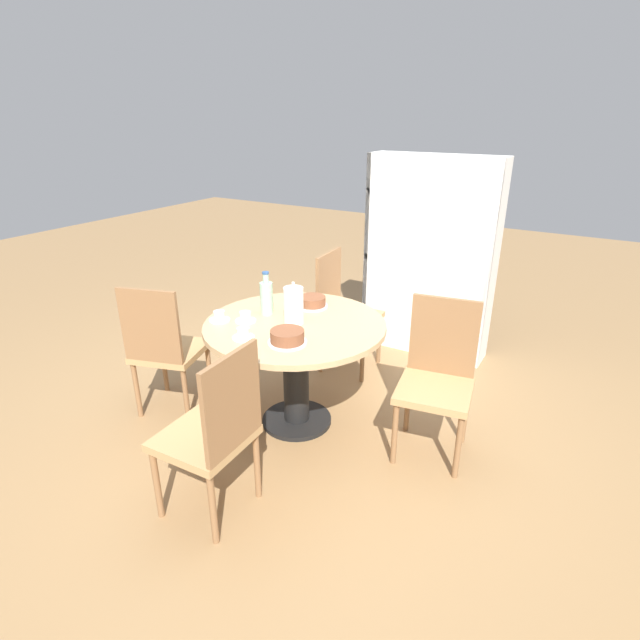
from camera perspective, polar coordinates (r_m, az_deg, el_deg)
ground_plane at (r=3.44m, az=-2.65°, el=-11.50°), size 14.00×14.00×0.00m
dining_table at (r=3.17m, az=-2.83°, el=-3.17°), size 1.13×1.13×0.73m
chair_a at (r=3.47m, az=-17.35°, el=-2.96°), size 0.53×0.53×0.94m
chair_b at (r=2.55m, az=-12.03°, el=-12.33°), size 0.44×0.44×0.94m
chair_c at (r=3.04m, az=13.25°, el=-6.25°), size 0.48×0.48×0.94m
chair_d at (r=3.94m, az=2.67°, el=1.24°), size 0.45×0.45×0.94m
bookshelf at (r=4.23m, az=12.20°, el=6.47°), size 1.06×0.28×1.64m
coffee_pot at (r=3.06m, az=-2.99°, el=1.85°), size 0.12×0.12×0.27m
water_bottle at (r=3.21m, az=-6.13°, el=2.62°), size 0.08×0.08×0.28m
cake_main at (r=2.81m, az=-3.76°, el=-1.97°), size 0.22×0.22×0.08m
cake_second at (r=3.34m, az=-0.89°, el=2.07°), size 0.21×0.21×0.07m
cup_a at (r=3.18m, az=-11.43°, el=0.36°), size 0.13×0.13×0.06m
cup_b at (r=3.14m, az=-8.52°, el=0.28°), size 0.13×0.13×0.06m
cup_c at (r=2.91m, az=-8.76°, el=-1.61°), size 0.13×0.13×0.06m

